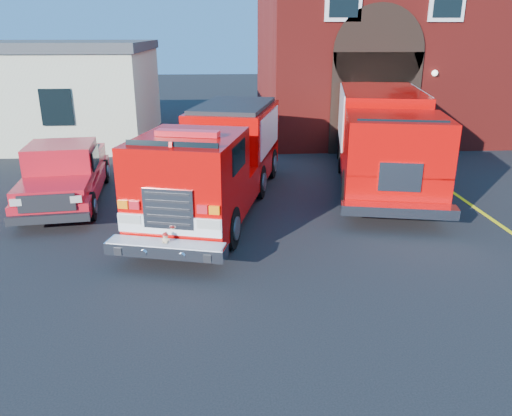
{
  "coord_description": "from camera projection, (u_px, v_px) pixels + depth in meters",
  "views": [
    {
      "loc": [
        -0.68,
        -10.91,
        4.75
      ],
      "look_at": [
        0.0,
        -1.2,
        1.3
      ],
      "focal_mm": 35.0,
      "sensor_mm": 36.0,
      "label": 1
    }
  ],
  "objects": [
    {
      "name": "fire_engine",
      "position": [
        218.0,
        159.0,
        14.0
      ],
      "size": [
        4.48,
        8.97,
        2.66
      ],
      "color": "black",
      "rests_on": "ground"
    },
    {
      "name": "parking_stripe_near",
      "position": [
        494.0,
        221.0,
        13.25
      ],
      "size": [
        0.12,
        3.0,
        0.01
      ],
      "primitive_type": "cube",
      "color": "yellow",
      "rests_on": "ground"
    },
    {
      "name": "parking_stripe_mid",
      "position": [
        446.0,
        187.0,
        16.07
      ],
      "size": [
        0.12,
        3.0,
        0.01
      ],
      "primitive_type": "cube",
      "color": "yellow",
      "rests_on": "ground"
    },
    {
      "name": "side_building",
      "position": [
        38.0,
        91.0,
        22.78
      ],
      "size": [
        10.2,
        8.2,
        4.35
      ],
      "color": "beige",
      "rests_on": "ground"
    },
    {
      "name": "secondary_truck",
      "position": [
        383.0,
        135.0,
        16.23
      ],
      "size": [
        4.44,
        9.21,
        2.87
      ],
      "color": "black",
      "rests_on": "ground"
    },
    {
      "name": "pickup_truck",
      "position": [
        65.0,
        174.0,
        14.52
      ],
      "size": [
        2.54,
        5.62,
        1.78
      ],
      "color": "black",
      "rests_on": "ground"
    },
    {
      "name": "parking_stripe_far",
      "position": [
        412.0,
        164.0,
        18.89
      ],
      "size": [
        0.12,
        3.0,
        0.01
      ],
      "primitive_type": "cube",
      "color": "yellow",
      "rests_on": "ground"
    },
    {
      "name": "ground",
      "position": [
        252.0,
        243.0,
        11.89
      ],
      "size": [
        100.0,
        100.0,
        0.0
      ],
      "primitive_type": "plane",
      "color": "black",
      "rests_on": "ground"
    },
    {
      "name": "fire_station",
      "position": [
        419.0,
        42.0,
        24.2
      ],
      "size": [
        15.2,
        10.2,
        8.45
      ],
      "color": "maroon",
      "rests_on": "ground"
    }
  ]
}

